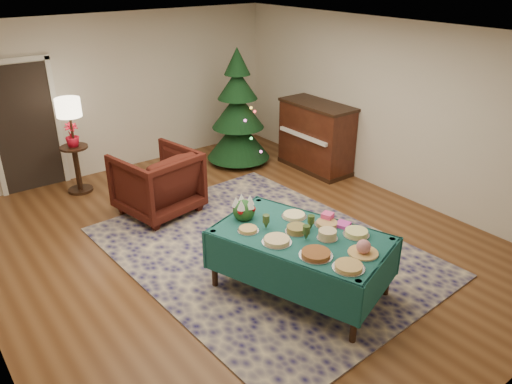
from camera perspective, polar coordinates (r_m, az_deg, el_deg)
room_shell at (r=6.19m, az=-2.69°, el=4.94°), size 7.00×7.00×7.00m
doorway at (r=8.78m, az=-24.87°, el=7.00°), size 1.08×0.04×2.16m
rug at (r=6.58m, az=0.81°, el=-6.73°), size 3.41×4.36×0.02m
buffet_table at (r=5.57m, az=5.16°, el=-6.20°), size 1.69×2.17×0.74m
platter_0 at (r=4.99m, az=10.53°, el=-8.37°), size 0.32×0.32×0.05m
platter_1 at (r=5.22m, az=12.18°, el=-6.33°), size 0.32×0.32×0.16m
platter_2 at (r=5.56m, az=11.39°, el=-4.61°), size 0.29×0.29×0.06m
platter_3 at (r=5.13m, az=6.86°, el=-7.06°), size 0.35×0.35×0.05m
platter_4 at (r=5.43m, az=8.16°, el=-4.85°), size 0.23×0.23×0.10m
platter_5 at (r=5.71m, az=8.10°, el=-3.60°), size 0.28×0.28×0.04m
platter_6 at (r=5.33m, az=2.40°, el=-5.56°), size 0.32×0.32×0.05m
platter_7 at (r=5.53m, az=4.67°, el=-4.28°), size 0.26×0.26×0.07m
platter_8 at (r=5.85m, az=4.37°, el=-2.69°), size 0.30×0.30×0.04m
platter_9 at (r=5.54m, az=-0.91°, el=-4.32°), size 0.24×0.24×0.04m
goblet_0 at (r=5.55m, az=1.16°, el=-3.40°), size 0.08×0.08×0.17m
goblet_1 at (r=5.57m, az=6.30°, el=-3.44°), size 0.08×0.08×0.17m
goblet_2 at (r=5.36m, az=5.76°, el=-4.63°), size 0.08×0.08×0.17m
napkin_stack at (r=5.72m, az=9.91°, el=-3.68°), size 0.19×0.19×0.04m
gift_box at (r=5.79m, az=8.17°, el=-2.85°), size 0.15×0.15×0.10m
centerpiece at (r=5.75m, az=-1.39°, el=-1.88°), size 0.27×0.27×0.31m
armchair at (r=7.49m, az=-11.25°, el=1.43°), size 1.20×1.15×1.07m
floor_lamp at (r=8.26m, az=-20.57°, el=8.40°), size 0.38×0.38×1.57m
side_table at (r=8.60m, az=-19.73°, el=2.42°), size 0.44×0.44×0.78m
potted_plant at (r=8.43m, az=-20.22°, el=5.61°), size 0.22×0.38×0.22m
christmas_tree at (r=9.14m, az=-2.09°, el=9.02°), size 1.47×1.47×2.12m
piano at (r=9.00m, az=6.87°, el=6.21°), size 0.67×1.41×1.22m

